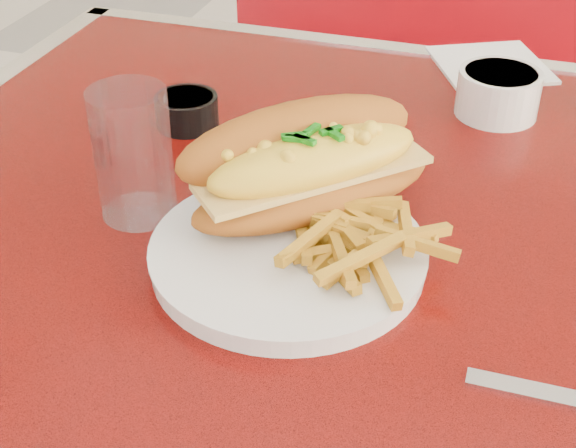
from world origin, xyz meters
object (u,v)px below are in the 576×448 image
(booth_bench_far, at_px, (493,207))
(dinner_plate, at_px, (288,254))
(fork, at_px, (333,208))
(mac_hoagie, at_px, (308,164))
(water_tumbler, at_px, (133,154))
(sauce_cup_left, at_px, (187,109))
(diner_table, at_px, (457,366))
(gravy_ramekin, at_px, (498,92))

(booth_bench_far, distance_m, dinner_plate, 1.04)
(fork, bearing_deg, mac_hoagie, 81.93)
(mac_hoagie, distance_m, water_tumbler, 0.16)
(mac_hoagie, distance_m, sauce_cup_left, 0.23)
(mac_hoagie, bearing_deg, booth_bench_far, 35.16)
(diner_table, bearing_deg, water_tumbler, -169.58)
(dinner_plate, xyz_separation_m, gravy_ramekin, (0.14, 0.33, 0.02))
(sauce_cup_left, bearing_deg, dinner_plate, -48.36)
(diner_table, bearing_deg, fork, -171.08)
(sauce_cup_left, bearing_deg, gravy_ramekin, 22.11)
(fork, xyz_separation_m, water_tumbler, (-0.18, -0.04, 0.04))
(gravy_ramekin, bearing_deg, water_tumbler, -134.30)
(dinner_plate, bearing_deg, mac_hoagie, 92.43)
(diner_table, relative_size, gravy_ramekin, 10.66)
(diner_table, relative_size, sauce_cup_left, 16.37)
(sauce_cup_left, distance_m, water_tumbler, 0.18)
(diner_table, xyz_separation_m, sauce_cup_left, (-0.33, 0.12, 0.18))
(diner_table, bearing_deg, booth_bench_far, 90.00)
(fork, distance_m, gravy_ramekin, 0.29)
(mac_hoagie, distance_m, gravy_ramekin, 0.31)
(fork, height_order, water_tumbler, water_tumbler)
(fork, height_order, sauce_cup_left, sauce_cup_left)
(gravy_ramekin, height_order, water_tumbler, water_tumbler)
(diner_table, xyz_separation_m, water_tumbler, (-0.30, -0.06, 0.22))
(sauce_cup_left, relative_size, water_tumbler, 0.61)
(water_tumbler, bearing_deg, dinner_plate, -11.95)
(booth_bench_far, bearing_deg, gravy_ramekin, -91.04)
(booth_bench_far, bearing_deg, diner_table, -90.00)
(fork, bearing_deg, booth_bench_far, -22.92)
(dinner_plate, bearing_deg, sauce_cup_left, 131.64)
(dinner_plate, height_order, sauce_cup_left, sauce_cup_left)
(diner_table, bearing_deg, dinner_plate, -149.35)
(booth_bench_far, bearing_deg, dinner_plate, -99.47)
(fork, xyz_separation_m, gravy_ramekin, (0.12, 0.27, 0.01))
(diner_table, height_order, fork, fork)
(dinner_plate, bearing_deg, diner_table, 30.65)
(mac_hoagie, relative_size, water_tumbler, 1.98)
(booth_bench_far, distance_m, fork, 0.98)
(gravy_ramekin, xyz_separation_m, sauce_cup_left, (-0.32, -0.13, -0.01))
(sauce_cup_left, bearing_deg, fork, -33.83)
(dinner_plate, relative_size, gravy_ramekin, 2.59)
(mac_hoagie, bearing_deg, water_tumbler, 147.91)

